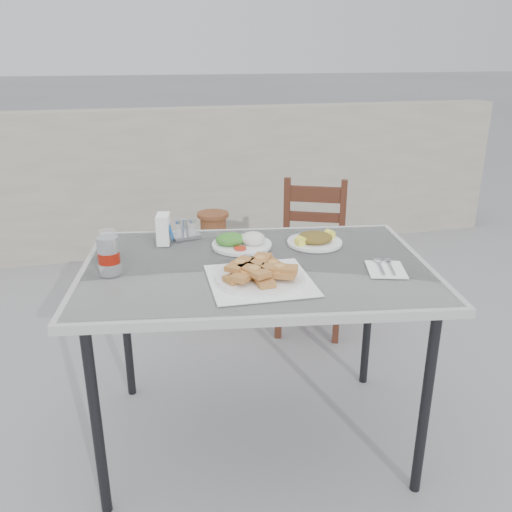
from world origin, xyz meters
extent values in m
plane|color=gray|center=(0.00, 0.00, 0.00)|extent=(80.00, 80.00, 0.00)
cylinder|color=black|center=(-0.52, -0.35, 0.40)|extent=(0.04, 0.04, 0.79)
cylinder|color=black|center=(0.67, -0.55, 0.40)|extent=(0.04, 0.04, 0.79)
cylinder|color=black|center=(-0.39, 0.39, 0.40)|extent=(0.04, 0.04, 0.79)
cylinder|color=black|center=(0.79, 0.20, 0.40)|extent=(0.04, 0.04, 0.79)
cube|color=white|center=(0.14, -0.08, 0.82)|extent=(1.51, 1.15, 0.03)
cube|color=white|center=(0.14, -0.08, 0.84)|extent=(1.46, 1.10, 0.01)
cube|color=white|center=(0.11, -0.26, 0.84)|extent=(0.39, 0.39, 0.00)
cylinder|color=white|center=(0.11, -0.26, 0.85)|extent=(0.33, 0.33, 0.02)
cylinder|color=white|center=(0.11, -0.26, 0.85)|extent=(0.34, 0.34, 0.01)
cylinder|color=white|center=(0.13, 0.12, 0.85)|extent=(0.26, 0.26, 0.01)
ellipsoid|color=silver|center=(0.17, 0.11, 0.88)|extent=(0.11, 0.11, 0.06)
ellipsoid|color=#257020|center=(0.08, 0.14, 0.87)|extent=(0.13, 0.12, 0.05)
cylinder|color=#B42513|center=(0.10, 0.05, 0.86)|extent=(0.05, 0.05, 0.01)
cylinder|color=white|center=(0.44, 0.08, 0.85)|extent=(0.24, 0.24, 0.01)
ellipsoid|color=#21711C|center=(0.44, 0.08, 0.87)|extent=(0.16, 0.14, 0.05)
cylinder|color=#F0EA41|center=(0.37, 0.05, 0.87)|extent=(0.05, 0.05, 0.04)
cylinder|color=#F0EA41|center=(0.52, 0.10, 0.87)|extent=(0.05, 0.05, 0.04)
cylinder|color=silver|center=(-0.43, -0.05, 0.91)|extent=(0.08, 0.08, 0.15)
cylinder|color=#A41A0B|center=(-0.43, -0.05, 0.91)|extent=(0.08, 0.08, 0.04)
cylinder|color=silver|center=(-0.43, -0.05, 0.98)|extent=(0.07, 0.07, 0.00)
cylinder|color=white|center=(-0.43, 0.16, 0.89)|extent=(0.07, 0.07, 0.11)
cylinder|color=black|center=(-0.43, 0.16, 0.87)|extent=(0.07, 0.07, 0.06)
cube|color=white|center=(-0.20, 0.26, 0.90)|extent=(0.07, 0.12, 0.13)
cube|color=#1757B2|center=(-0.16, 0.25, 0.89)|extent=(0.03, 0.06, 0.07)
cube|color=silver|center=(-0.09, 0.31, 0.85)|extent=(0.14, 0.12, 0.01)
cylinder|color=white|center=(-0.13, 0.29, 0.89)|extent=(0.03, 0.03, 0.07)
cylinder|color=white|center=(-0.06, 0.29, 0.89)|extent=(0.03, 0.03, 0.07)
cylinder|color=silver|center=(-0.09, 0.34, 0.89)|extent=(0.03, 0.03, 0.06)
cube|color=white|center=(0.61, -0.27, 0.84)|extent=(0.19, 0.21, 0.00)
cube|color=silver|center=(0.59, -0.27, 0.85)|extent=(0.05, 0.14, 0.00)
ellipsoid|color=silver|center=(0.61, -0.19, 0.85)|extent=(0.04, 0.05, 0.01)
cube|color=silver|center=(0.63, -0.28, 0.85)|extent=(0.05, 0.14, 0.00)
cube|color=silver|center=(0.65, -0.20, 0.85)|extent=(0.03, 0.04, 0.00)
cube|color=#33170D|center=(0.49, 0.76, 0.22)|extent=(0.05, 0.05, 0.43)
cube|color=#33170D|center=(0.81, 0.62, 0.22)|extent=(0.05, 0.05, 0.43)
cube|color=#33170D|center=(0.63, 1.07, 0.22)|extent=(0.05, 0.05, 0.43)
cube|color=#33170D|center=(0.95, 0.93, 0.22)|extent=(0.05, 0.05, 0.43)
cube|color=maroon|center=(0.72, 0.84, 0.46)|extent=(0.53, 0.53, 0.05)
cube|color=#33170D|center=(0.63, 1.07, 0.67)|extent=(0.05, 0.05, 0.48)
cube|color=#33170D|center=(0.95, 0.93, 0.67)|extent=(0.05, 0.05, 0.48)
cube|color=#33170D|center=(0.79, 1.00, 0.81)|extent=(0.36, 0.18, 0.10)
cube|color=#33170D|center=(0.79, 1.00, 0.67)|extent=(0.36, 0.18, 0.06)
cylinder|color=brown|center=(0.19, 1.22, 0.04)|extent=(0.29, 0.29, 0.07)
ellipsoid|color=brown|center=(0.19, 1.22, 0.32)|extent=(0.38, 0.38, 0.48)
cylinder|color=beige|center=(0.19, 1.22, 0.32)|extent=(0.39, 0.39, 0.05)
cylinder|color=brown|center=(0.19, 1.22, 0.58)|extent=(0.16, 0.16, 0.15)
cylinder|color=brown|center=(0.19, 1.22, 0.67)|extent=(0.20, 0.20, 0.02)
cube|color=#A59B89|center=(0.00, 2.50, 0.60)|extent=(6.00, 0.25, 1.20)
camera|label=1|loc=(-0.36, -2.03, 1.63)|focal=38.00mm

